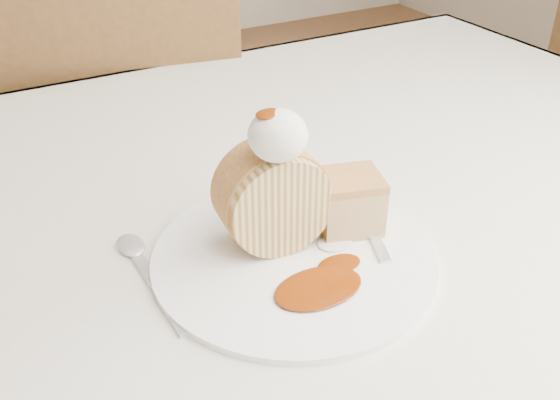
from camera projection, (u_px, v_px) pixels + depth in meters
table at (253, 250)px, 0.78m from camera, size 1.40×0.90×0.75m
chair_far at (111, 130)px, 1.26m from camera, size 0.56×0.56×1.01m
plate at (294, 257)px, 0.62m from camera, size 0.35×0.35×0.01m
roulade_slice at (273, 198)px, 0.60m from camera, size 0.11×0.07×0.10m
cake_chunk at (349, 205)px, 0.64m from camera, size 0.08×0.07×0.05m
whipped_cream at (278, 135)px, 0.55m from camera, size 0.05×0.05×0.05m
caramel_drizzle at (270, 108)px, 0.53m from camera, size 0.03×0.02×0.01m
caramel_pool at (318, 288)px, 0.57m from camera, size 0.10×0.08×0.00m
fork at (370, 227)px, 0.65m from camera, size 0.08×0.16×0.00m
spoon at (160, 292)px, 0.57m from camera, size 0.03×0.15×0.00m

